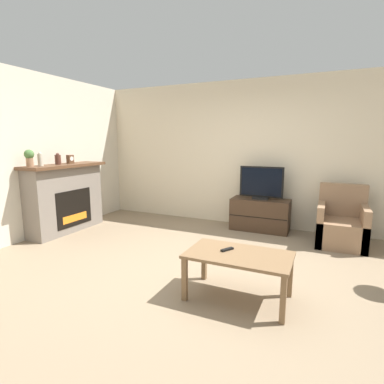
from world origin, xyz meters
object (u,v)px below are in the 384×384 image
armchair (341,226)px  tv (261,184)px  fireplace (65,197)px  coffee_table (239,259)px  remote (227,249)px  mantel_clock (70,159)px  tv_stand (260,215)px  mantel_vase_centre_left (58,159)px  potted_plant (29,157)px  mantel_vase_left (40,160)px

armchair → tv: bearing=169.7°
fireplace → tv: size_ratio=1.98×
coffee_table → remote: bearing=164.6°
fireplace → armchair: bearing=15.7°
mantel_clock → tv_stand: mantel_clock is taller
fireplace → mantel_clock: 0.68m
mantel_vase_centre_left → mantel_clock: bearing=89.8°
mantel_clock → fireplace: bearing=-96.7°
tv → potted_plant: bearing=-145.7°
tv_stand → armchair: 1.33m
fireplace → mantel_vase_centre_left: 0.69m
fireplace → tv_stand: fireplace is taller
tv → armchair: size_ratio=0.83×
mantel_vase_left → coffee_table: (3.42, -0.55, -0.88)m
mantel_vase_left → coffee_table: mantel_vase_left is taller
mantel_vase_left → tv: size_ratio=0.29×
tv_stand → coffee_table: bearing=-83.1°
mantel_clock → potted_plant: 0.80m
mantel_vase_left → tv_stand: mantel_vase_left is taller
mantel_vase_centre_left → potted_plant: 0.53m
tv_stand → coffee_table: tv_stand is taller
potted_plant → armchair: (4.42, 1.89, -1.05)m
armchair → remote: size_ratio=6.14×
mantel_clock → potted_plant: size_ratio=0.56×
tv → remote: bearing=-86.1°
coffee_table → mantel_clock: bearing=161.3°
mantel_vase_centre_left → remote: (3.28, -0.86, -0.80)m
tv_stand → armchair: (1.31, -0.24, 0.01)m
fireplace → remote: 3.44m
mantel_vase_centre_left → mantel_vase_left: bearing=-90.0°
remote → coffee_table: bearing=14.9°
mantel_vase_centre_left → armchair: (4.42, 1.36, -0.99)m
mantel_clock → potted_plant: (-0.00, -0.79, 0.08)m
coffee_table → potted_plant: bearing=173.9°
remote → tv_stand: bearing=124.3°
armchair → coffee_table: 2.47m
tv → armchair: bearing=-10.3°
mantel_vase_centre_left → tv: mantel_vase_centre_left is taller
tv → armchair: 1.43m
armchair → coffee_table: bearing=-114.0°
mantel_clock → tv: size_ratio=0.20×
tv_stand → tv: tv is taller
mantel_vase_centre_left → potted_plant: (-0.00, -0.53, 0.06)m
mantel_vase_left → tv: bearing=31.9°
mantel_vase_centre_left → potted_plant: size_ratio=0.73×
mantel_vase_centre_left → tv_stand: 3.64m
mantel_clock → coffee_table: bearing=-18.7°
tv_stand → coffee_table: size_ratio=0.98×
remote → mantel_clock: bearing=-168.5°
fireplace → remote: size_ratio=10.12×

